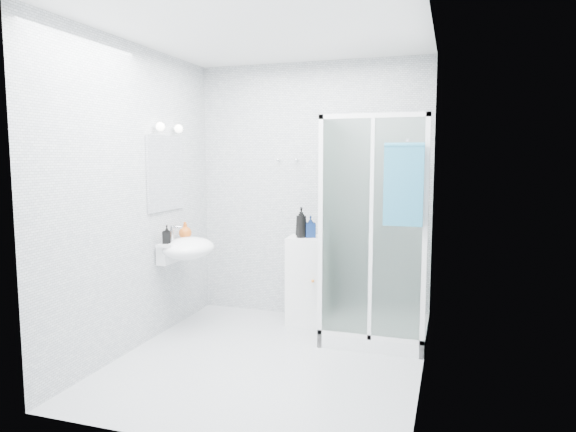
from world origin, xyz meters
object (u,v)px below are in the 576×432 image
(hand_towel, at_px, (404,183))
(shampoo_bottle_a, at_px, (301,222))
(wall_basin, at_px, (186,248))
(soap_dispenser_black, at_px, (167,234))
(shower_enclosure, at_px, (367,290))
(soap_dispenser_orange, at_px, (185,230))
(storage_cabinet, at_px, (307,280))
(shampoo_bottle_b, at_px, (310,227))

(hand_towel, relative_size, shampoo_bottle_a, 2.22)
(wall_basin, distance_m, soap_dispenser_black, 0.24)
(shower_enclosure, xyz_separation_m, soap_dispenser_orange, (-1.76, -0.15, 0.49))
(storage_cabinet, xyz_separation_m, soap_dispenser_orange, (-1.12, -0.40, 0.51))
(shampoo_bottle_a, relative_size, soap_dispenser_black, 1.76)
(storage_cabinet, bearing_deg, soap_dispenser_black, -151.54)
(wall_basin, bearing_deg, shampoo_bottle_b, 27.84)
(shampoo_bottle_b, bearing_deg, shampoo_bottle_a, -155.86)
(storage_cabinet, height_order, shampoo_bottle_b, shampoo_bottle_b)
(storage_cabinet, bearing_deg, shampoo_bottle_a, -131.31)
(shower_enclosure, distance_m, shampoo_bottle_b, 0.84)
(shower_enclosure, bearing_deg, storage_cabinet, 158.18)
(shower_enclosure, xyz_separation_m, shampoo_bottle_b, (-0.60, 0.24, 0.53))
(wall_basin, bearing_deg, hand_towel, -2.44)
(shower_enclosure, bearing_deg, shampoo_bottle_b, 158.14)
(hand_towel, bearing_deg, soap_dispenser_orange, 173.05)
(wall_basin, xyz_separation_m, soap_dispenser_orange, (-0.10, 0.17, 0.15))
(shampoo_bottle_a, bearing_deg, soap_dispenser_black, -148.48)
(shower_enclosure, height_order, hand_towel, shower_enclosure)
(shower_enclosure, xyz_separation_m, storage_cabinet, (-0.64, 0.26, -0.01))
(shower_enclosure, bearing_deg, hand_towel, -50.04)
(hand_towel, relative_size, soap_dispenser_orange, 4.13)
(shower_enclosure, distance_m, storage_cabinet, 0.69)
(shower_enclosure, relative_size, soap_dispenser_orange, 12.53)
(hand_towel, distance_m, soap_dispenser_black, 2.16)
(shampoo_bottle_a, xyz_separation_m, soap_dispenser_black, (-1.09, -0.67, -0.07))
(shower_enclosure, distance_m, wall_basin, 1.72)
(soap_dispenser_black, bearing_deg, shampoo_bottle_a, 31.52)
(hand_towel, xyz_separation_m, shampoo_bottle_b, (-0.94, 0.64, -0.47))
(storage_cabinet, distance_m, soap_dispenser_black, 1.43)
(soap_dispenser_orange, bearing_deg, shampoo_bottle_b, 18.47)
(wall_basin, xyz_separation_m, hand_towel, (1.99, -0.09, 0.65))
(storage_cabinet, distance_m, soap_dispenser_orange, 1.29)
(storage_cabinet, distance_m, shampoo_bottle_b, 0.54)
(wall_basin, relative_size, storage_cabinet, 0.64)
(storage_cabinet, relative_size, shampoo_bottle_b, 4.13)
(hand_towel, xyz_separation_m, soap_dispenser_black, (-2.11, -0.06, -0.50))
(shampoo_bottle_a, bearing_deg, storage_cabinet, 52.80)
(shampoo_bottle_a, relative_size, shampoo_bottle_b, 1.41)
(soap_dispenser_orange, bearing_deg, storage_cabinet, 19.87)
(shampoo_bottle_b, relative_size, soap_dispenser_black, 1.25)
(hand_towel, height_order, soap_dispenser_black, hand_towel)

